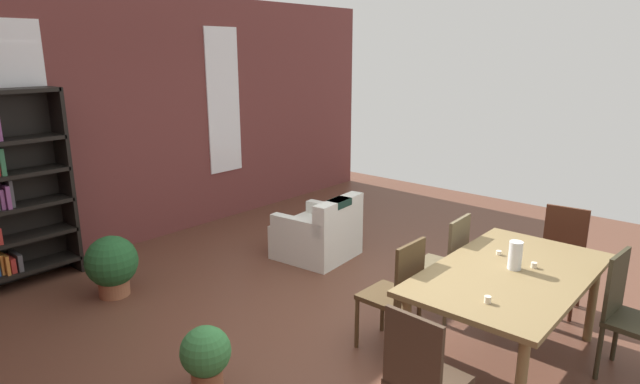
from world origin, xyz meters
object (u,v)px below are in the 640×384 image
Objects in this scene: dining_chair_head_left at (422,377)px; dining_chair_far_right at (446,262)px; dining_table at (510,281)px; vase_on_table at (515,255)px; armchair_white at (319,234)px; dining_chair_far_left at (397,292)px; dining_chair_near_right at (629,313)px; potted_plant_window at (206,356)px; bookshelf_tall at (13,189)px; dining_chair_head_right at (561,255)px; potted_plant_corner at (112,264)px.

dining_chair_head_left and dining_chair_far_right have the same top height.
vase_on_table is at bearing 0.00° from dining_table.
vase_on_table is 0.25× the size of armchair_white.
dining_chair_far_left is 2.12m from armchair_white.
dining_chair_far_right is 1.83m from armchair_white.
dining_chair_far_left is (-0.81, 1.47, 0.00)m from dining_chair_near_right.
potted_plant_window is (-1.81, 1.43, -0.59)m from vase_on_table.
dining_table reaches higher than potted_plant_window.
dining_chair_near_right is 1.68m from dining_chair_far_left.
dining_chair_far_left is at bearing 118.76° from dining_chair_near_right.
dining_table is 1.87× the size of dining_chair_near_right.
vase_on_table reaches higher than potted_plant_window.
vase_on_table is at bearing -58.01° from dining_chair_far_left.
bookshelf_tall is 3.95× the size of potted_plant_window.
vase_on_table reaches higher than dining_chair_head_left.
vase_on_table is 4.76m from bookshelf_tall.
dining_table is at bearing -179.67° from dining_chair_head_right.
dining_chair_head_left is 1.83m from dining_chair_near_right.
armchair_white is at bearing -35.63° from bookshelf_tall.
vase_on_table reaches higher than dining_chair_far_right.
dining_chair_far_right is at bearing -58.11° from bookshelf_tall.
dining_chair_near_right is at bearing -66.53° from potted_plant_corner.
dining_table is 8.16× the size of vase_on_table.
vase_on_table reaches higher than potted_plant_corner.
bookshelf_tall is at bearing 113.66° from vase_on_table.
armchair_white is 2.69m from potted_plant_window.
dining_chair_near_right is 1.00× the size of dining_chair_far_right.
dining_chair_head_right is 2.58m from armchair_white.
armchair_white is at bearing 58.03° from dining_chair_far_left.
bookshelf_tall is (-1.45, 3.63, 0.50)m from dining_chair_far_left.
dining_table is at bearing -0.17° from dining_chair_head_left.
potted_plant_window is at bearing 141.59° from vase_on_table.
armchair_white is (1.11, 1.79, -0.23)m from dining_chair_far_left.
bookshelf_tall reaches higher than dining_chair_head_left.
potted_plant_corner is (0.46, -0.96, -0.68)m from bookshelf_tall.
dining_table is 3.69m from potted_plant_corner.
potted_plant_window is (-2.46, -1.09, 0.01)m from armchair_white.
potted_plant_window is (-1.35, 0.70, -0.23)m from dining_chair_far_left.
dining_chair_head_left is at bearing 156.10° from dining_chair_near_right.
vase_on_table is 0.23× the size of dining_chair_far_left.
dining_chair_far_right is 1.87× the size of potted_plant_window.
dining_chair_near_right is at bearing -64.68° from vase_on_table.
bookshelf_tall is at bearing 111.81° from dining_chair_far_left.
dining_chair_head_left is 1.87× the size of potted_plant_window.
dining_chair_near_right is at bearing -139.02° from dining_chair_head_right.
dining_table is at bearing -66.99° from bookshelf_tall.
dining_chair_far_right is at bearing 139.71° from dining_chair_head_right.
dining_chair_head_left is 3.40m from potted_plant_corner.
dining_table is 1.87× the size of dining_chair_head_left.
vase_on_table is at bearing -104.56° from armchair_white.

